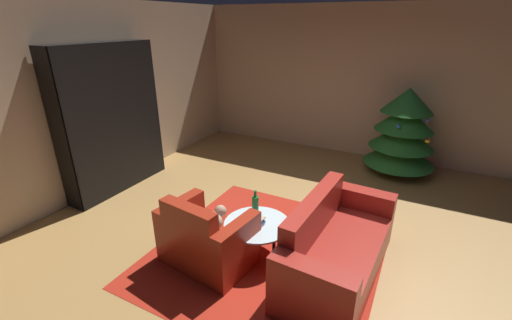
# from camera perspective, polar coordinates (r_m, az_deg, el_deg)

# --- Properties ---
(ground_plane) EXTENTS (7.97, 7.97, 0.00)m
(ground_plane) POSITION_cam_1_polar(r_m,az_deg,el_deg) (4.22, 4.68, -13.39)
(ground_plane) COLOR #9F7640
(wall_back) EXTENTS (6.32, 0.06, 2.77)m
(wall_back) POSITION_cam_1_polar(r_m,az_deg,el_deg) (6.73, 16.56, 12.43)
(wall_back) COLOR tan
(wall_back) RESTS_ON ground
(wall_left) EXTENTS (0.06, 6.76, 2.77)m
(wall_left) POSITION_cam_1_polar(r_m,az_deg,el_deg) (5.53, -26.60, 8.92)
(wall_left) COLOR tan
(wall_left) RESTS_ON ground
(area_rug) EXTENTS (2.43, 2.55, 0.01)m
(area_rug) POSITION_cam_1_polar(r_m,az_deg,el_deg) (4.02, 1.90, -15.35)
(area_rug) COLOR #A12315
(area_rug) RESTS_ON ground
(bookshelf_unit) EXTENTS (0.35, 1.65, 2.20)m
(bookshelf_unit) POSITION_cam_1_polar(r_m,az_deg,el_deg) (5.57, -22.48, 6.17)
(bookshelf_unit) COLOR black
(bookshelf_unit) RESTS_ON ground
(armchair_red) EXTENTS (1.03, 0.77, 0.81)m
(armchair_red) POSITION_cam_1_polar(r_m,az_deg,el_deg) (3.75, -8.42, -13.15)
(armchair_red) COLOR maroon
(armchair_red) RESTS_ON ground
(couch_red) EXTENTS (0.86, 1.78, 0.84)m
(couch_red) POSITION_cam_1_polar(r_m,az_deg,el_deg) (3.68, 13.33, -14.47)
(couch_red) COLOR maroon
(couch_red) RESTS_ON ground
(coffee_table) EXTENTS (0.74, 0.74, 0.41)m
(coffee_table) POSITION_cam_1_polar(r_m,az_deg,el_deg) (3.78, 0.18, -11.14)
(coffee_table) COLOR black
(coffee_table) RESTS_ON ground
(book_stack_on_table) EXTENTS (0.21, 0.18, 0.09)m
(book_stack_on_table) POSITION_cam_1_polar(r_m,az_deg,el_deg) (3.72, -0.30, -10.37)
(book_stack_on_table) COLOR gray
(book_stack_on_table) RESTS_ON coffee_table
(bottle_on_table) EXTENTS (0.08, 0.08, 0.30)m
(bottle_on_table) POSITION_cam_1_polar(r_m,az_deg,el_deg) (3.87, -0.13, -7.61)
(bottle_on_table) COLOR #175E24
(bottle_on_table) RESTS_ON coffee_table
(decorated_tree) EXTENTS (1.16, 1.16, 1.48)m
(decorated_tree) POSITION_cam_1_polar(r_m,az_deg,el_deg) (6.17, 23.65, 4.42)
(decorated_tree) COLOR brown
(decorated_tree) RESTS_ON ground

